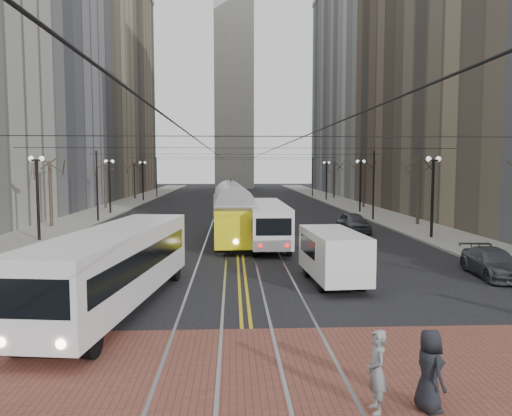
{
  "coord_description": "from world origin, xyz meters",
  "views": [
    {
      "loc": [
        -0.43,
        -16.55,
        5.21
      ],
      "look_at": [
        0.8,
        9.53,
        3.0
      ],
      "focal_mm": 35.0,
      "sensor_mm": 36.0,
      "label": 1
    }
  ],
  "objects": [
    {
      "name": "clock_tower",
      "position": [
        0.0,
        102.0,
        35.96
      ],
      "size": [
        12.0,
        12.0,
        66.0
      ],
      "color": "#B2AFA5",
      "rests_on": "ground"
    },
    {
      "name": "transit_bus",
      "position": [
        -4.68,
        1.48,
        1.45
      ],
      "size": [
        3.91,
        11.85,
        2.91
      ],
      "primitive_type": "cube",
      "rotation": [
        0.0,
        0.0,
        -0.13
      ],
      "color": "silver",
      "rests_on": "ground"
    },
    {
      "name": "cargo_van",
      "position": [
        4.0,
        5.0,
        1.17
      ],
      "size": [
        2.35,
        5.4,
        2.34
      ],
      "primitive_type": "cube",
      "rotation": [
        0.0,
        0.0,
        0.06
      ],
      "color": "white",
      "rests_on": "ground"
    },
    {
      "name": "streetcar",
      "position": [
        -0.5,
        18.27,
        1.56
      ],
      "size": [
        2.95,
        13.32,
        3.12
      ],
      "primitive_type": "cube",
      "rotation": [
        0.0,
        0.0,
        0.04
      ],
      "color": "yellow",
      "rests_on": "ground"
    },
    {
      "name": "building_left_midfar",
      "position": [
        -27.5,
        66.0,
        26.0
      ],
      "size": [
        20.0,
        20.0,
        52.0
      ],
      "primitive_type": "cube",
      "color": "gray",
      "rests_on": "ground"
    },
    {
      "name": "sidewalk_left",
      "position": [
        -15.0,
        45.0,
        0.07
      ],
      "size": [
        5.0,
        140.0,
        0.15
      ],
      "primitive_type": "cube",
      "color": "gray",
      "rests_on": "ground"
    },
    {
      "name": "crosswalk_band",
      "position": [
        0.0,
        -4.0,
        0.01
      ],
      "size": [
        25.0,
        6.0,
        0.01
      ],
      "primitive_type": "cube",
      "color": "brown",
      "rests_on": "ground"
    },
    {
      "name": "pedestrian_a",
      "position": [
        3.74,
        -6.5,
        0.89
      ],
      "size": [
        0.7,
        0.94,
        1.76
      ],
      "primitive_type": "imported",
      "rotation": [
        0.0,
        0.0,
        1.75
      ],
      "color": "black",
      "rests_on": "crosswalk_band"
    },
    {
      "name": "building_right_mid",
      "position": [
        25.5,
        46.0,
        17.0
      ],
      "size": [
        16.0,
        20.0,
        34.0
      ],
      "primitive_type": "cube",
      "color": "brown",
      "rests_on": "ground"
    },
    {
      "name": "street_trees",
      "position": [
        0.0,
        35.25,
        2.8
      ],
      "size": [
        31.68,
        53.28,
        5.6
      ],
      "color": "#382D23",
      "rests_on": "ground"
    },
    {
      "name": "sedan_grey",
      "position": [
        9.06,
        22.04,
        0.78
      ],
      "size": [
        2.13,
        4.67,
        1.55
      ],
      "primitive_type": "imported",
      "rotation": [
        0.0,
        0.0,
        0.07
      ],
      "color": "#45474E",
      "rests_on": "ground"
    },
    {
      "name": "pedestrian_b",
      "position": [
        2.6,
        -6.5,
        0.89
      ],
      "size": [
        0.43,
        0.65,
        1.76
      ],
      "primitive_type": "imported",
      "rotation": [
        0.0,
        0.0,
        4.72
      ],
      "color": "gray",
      "rests_on": "crosswalk_band"
    },
    {
      "name": "ground",
      "position": [
        0.0,
        0.0,
        0.0
      ],
      "size": [
        260.0,
        260.0,
        0.0
      ],
      "primitive_type": "plane",
      "color": "black",
      "rests_on": "ground"
    },
    {
      "name": "building_right_midfar",
      "position": [
        27.5,
        66.0,
        26.0
      ],
      "size": [
        20.0,
        20.0,
        52.0
      ],
      "primitive_type": "cube",
      "color": "#A8A69E",
      "rests_on": "ground"
    },
    {
      "name": "sedan_parked",
      "position": [
        11.8,
        6.03,
        0.66
      ],
      "size": [
        2.22,
        4.7,
        1.33
      ],
      "primitive_type": "imported",
      "rotation": [
        0.0,
        0.0,
        -0.08
      ],
      "color": "#3A3D41",
      "rests_on": "ground"
    },
    {
      "name": "streetcar_rails",
      "position": [
        0.0,
        45.0,
        0.0
      ],
      "size": [
        4.8,
        130.0,
        0.02
      ],
      "primitive_type": "cube",
      "color": "gray",
      "rests_on": "ground"
    },
    {
      "name": "building_right_far",
      "position": [
        25.5,
        86.0,
        20.0
      ],
      "size": [
        16.0,
        20.0,
        40.0
      ],
      "primitive_type": "cube",
      "color": "slate",
      "rests_on": "ground"
    },
    {
      "name": "trolley_wires",
      "position": [
        0.0,
        34.83,
        3.77
      ],
      "size": [
        25.96,
        120.0,
        6.6
      ],
      "color": "black",
      "rests_on": "ground"
    },
    {
      "name": "building_left_far",
      "position": [
        -25.5,
        86.0,
        20.0
      ],
      "size": [
        16.0,
        20.0,
        40.0
      ],
      "primitive_type": "cube",
      "color": "brown",
      "rests_on": "ground"
    },
    {
      "name": "centre_lines",
      "position": [
        0.0,
        45.0,
        0.01
      ],
      "size": [
        0.42,
        130.0,
        0.01
      ],
      "primitive_type": "cube",
      "color": "gold",
      "rests_on": "ground"
    },
    {
      "name": "rear_bus",
      "position": [
        1.8,
        15.97,
        1.39
      ],
      "size": [
        2.39,
        10.65,
        2.77
      ],
      "primitive_type": "cube",
      "rotation": [
        0.0,
        0.0,
        0.01
      ],
      "color": "white",
      "rests_on": "ground"
    },
    {
      "name": "sidewalk_right",
      "position": [
        15.0,
        45.0,
        0.07
      ],
      "size": [
        5.0,
        140.0,
        0.15
      ],
      "primitive_type": "cube",
      "color": "gray",
      "rests_on": "ground"
    },
    {
      "name": "building_left_mid",
      "position": [
        -25.5,
        46.0,
        17.0
      ],
      "size": [
        16.0,
        20.0,
        34.0
      ],
      "primitive_type": "cube",
      "color": "slate",
      "rests_on": "ground"
    },
    {
      "name": "lamp_posts",
      "position": [
        -0.0,
        28.75,
        2.8
      ],
      "size": [
        27.6,
        57.2,
        5.6
      ],
      "color": "black",
      "rests_on": "ground"
    }
  ]
}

